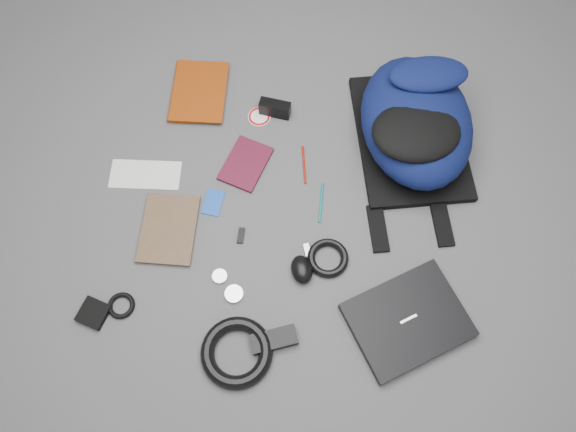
# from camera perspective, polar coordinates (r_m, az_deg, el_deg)

# --- Properties ---
(ground) EXTENTS (4.00, 4.00, 0.00)m
(ground) POSITION_cam_1_polar(r_m,az_deg,el_deg) (1.78, -0.00, -0.25)
(ground) COLOR #4F4F51
(ground) RESTS_ON ground
(backpack) EXTENTS (0.46, 0.60, 0.23)m
(backpack) POSITION_cam_1_polar(r_m,az_deg,el_deg) (1.86, 12.88, 9.37)
(backpack) COLOR #080E33
(backpack) RESTS_ON ground
(laptop) EXTENTS (0.41, 0.38, 0.03)m
(laptop) POSITION_cam_1_polar(r_m,az_deg,el_deg) (1.70, 12.05, -10.31)
(laptop) COLOR black
(laptop) RESTS_ON ground
(textbook_red) EXTENTS (0.19, 0.26, 0.03)m
(textbook_red) POSITION_cam_1_polar(r_m,az_deg,el_deg) (2.04, -11.70, 12.34)
(textbook_red) COLOR #7B2B07
(textbook_red) RESTS_ON ground
(comic_book) EXTENTS (0.17, 0.23, 0.02)m
(comic_book) POSITION_cam_1_polar(r_m,az_deg,el_deg) (1.81, -14.65, -1.11)
(comic_book) COLOR #AF770C
(comic_book) RESTS_ON ground
(envelope) EXTENTS (0.23, 0.11, 0.00)m
(envelope) POSITION_cam_1_polar(r_m,az_deg,el_deg) (1.90, -14.29, 4.09)
(envelope) COLOR white
(envelope) RESTS_ON ground
(dvd_case) EXTENTS (0.18, 0.21, 0.01)m
(dvd_case) POSITION_cam_1_polar(r_m,az_deg,el_deg) (1.86, -4.33, 5.31)
(dvd_case) COLOR #3F0C1B
(dvd_case) RESTS_ON ground
(compact_camera) EXTENTS (0.11, 0.05, 0.06)m
(compact_camera) POSITION_cam_1_polar(r_m,az_deg,el_deg) (1.94, -1.33, 10.87)
(compact_camera) COLOR black
(compact_camera) RESTS_ON ground
(sticker_disc) EXTENTS (0.10, 0.10, 0.00)m
(sticker_disc) POSITION_cam_1_polar(r_m,az_deg,el_deg) (1.96, -2.94, 10.05)
(sticker_disc) COLOR white
(sticker_disc) RESTS_ON ground
(pen_teal) EXTENTS (0.01, 0.14, 0.01)m
(pen_teal) POSITION_cam_1_polar(r_m,az_deg,el_deg) (1.80, 3.39, 1.39)
(pen_teal) COLOR #0C6F6C
(pen_teal) RESTS_ON ground
(pen_red) EXTENTS (0.03, 0.14, 0.01)m
(pen_red) POSITION_cam_1_polar(r_m,az_deg,el_deg) (1.86, 1.64, 5.23)
(pen_red) COLOR #9D160C
(pen_red) RESTS_ON ground
(id_badge) EXTENTS (0.07, 0.10, 0.00)m
(id_badge) POSITION_cam_1_polar(r_m,az_deg,el_deg) (1.81, -7.61, 1.38)
(id_badge) COLOR blue
(id_badge) RESTS_ON ground
(usb_black) EXTENTS (0.02, 0.05, 0.01)m
(usb_black) POSITION_cam_1_polar(r_m,az_deg,el_deg) (1.75, -4.80, -1.99)
(usb_black) COLOR black
(usb_black) RESTS_ON ground
(usb_silver) EXTENTS (0.03, 0.04, 0.01)m
(usb_silver) POSITION_cam_1_polar(r_m,az_deg,el_deg) (1.73, 1.96, -3.48)
(usb_silver) COLOR #A9A9AB
(usb_silver) RESTS_ON ground
(mouse) EXTENTS (0.09, 0.11, 0.05)m
(mouse) POSITION_cam_1_polar(r_m,az_deg,el_deg) (1.69, 1.41, -5.45)
(mouse) COLOR black
(mouse) RESTS_ON ground
(headphone_left) EXTENTS (0.06, 0.06, 0.01)m
(headphone_left) POSITION_cam_1_polar(r_m,az_deg,el_deg) (1.72, -6.95, -6.10)
(headphone_left) COLOR silver
(headphone_left) RESTS_ON ground
(headphone_right) EXTENTS (0.06, 0.06, 0.01)m
(headphone_right) POSITION_cam_1_polar(r_m,az_deg,el_deg) (1.70, -5.51, -7.89)
(headphone_right) COLOR silver
(headphone_right) RESTS_ON ground
(cable_coil) EXTENTS (0.14, 0.14, 0.02)m
(cable_coil) POSITION_cam_1_polar(r_m,az_deg,el_deg) (1.72, 4.07, -4.28)
(cable_coil) COLOR black
(cable_coil) RESTS_ON ground
(power_brick) EXTENTS (0.14, 0.10, 0.03)m
(power_brick) POSITION_cam_1_polar(r_m,az_deg,el_deg) (1.65, -1.45, -12.45)
(power_brick) COLOR black
(power_brick) RESTS_ON ground
(power_cord_coil) EXTENTS (0.26, 0.26, 0.04)m
(power_cord_coil) POSITION_cam_1_polar(r_m,az_deg,el_deg) (1.64, -5.24, -13.63)
(power_cord_coil) COLOR black
(power_cord_coil) RESTS_ON ground
(pouch) EXTENTS (0.10, 0.10, 0.02)m
(pouch) POSITION_cam_1_polar(r_m,az_deg,el_deg) (1.77, -19.15, -9.30)
(pouch) COLOR black
(pouch) RESTS_ON ground
(earbud_coil) EXTENTS (0.08, 0.08, 0.02)m
(earbud_coil) POSITION_cam_1_polar(r_m,az_deg,el_deg) (1.75, -16.58, -8.71)
(earbud_coil) COLOR black
(earbud_coil) RESTS_ON ground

